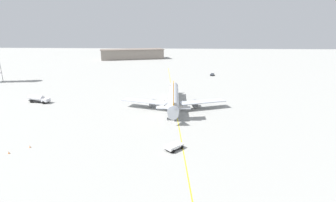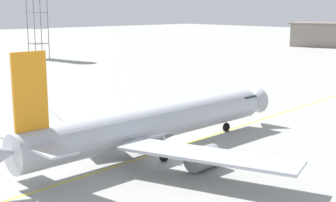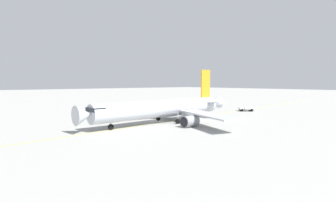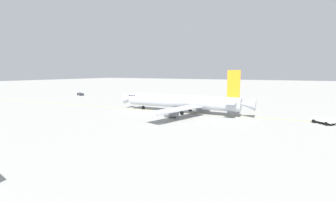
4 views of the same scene
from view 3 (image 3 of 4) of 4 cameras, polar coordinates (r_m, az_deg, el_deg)
ground_plane at (r=58.81m, az=-1.83°, el=-4.49°), size 600.00×600.00×0.00m
airliner_main at (r=56.63m, az=-0.91°, el=-1.76°), size 37.50×39.16×11.90m
pushback_tug_truck at (r=83.00m, az=16.84°, el=-1.59°), size 4.57×4.71×1.30m
taxiway_centreline at (r=59.05m, az=0.34°, el=-4.45°), size 17.60×192.18×0.01m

